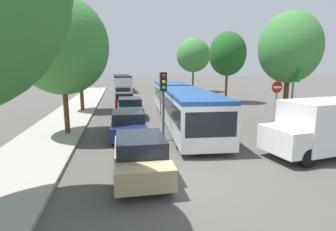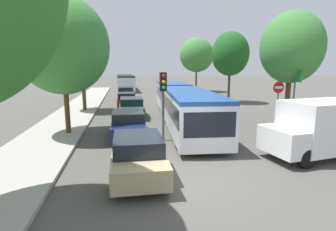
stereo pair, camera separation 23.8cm
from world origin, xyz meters
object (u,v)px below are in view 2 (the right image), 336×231
object	(u,v)px
queued_car_tan	(138,155)
tree_left_mid	(62,48)
queued_car_graphite	(126,93)
tree_left_far	(83,61)
queued_car_navy	(128,124)
tree_right_far	(197,56)
direction_sign_post	(295,86)
tree_right_near	(292,48)
white_van	(327,127)
queued_car_green	(131,107)
no_entry_sign	(278,97)
city_bus_rear	(125,82)
articulated_bus	(181,101)
tree_right_mid	(230,54)
queued_car_red	(127,100)
traffic_light	(163,91)

from	to	relation	value
queued_car_tan	tree_left_mid	size ratio (longest dim) A/B	0.56
queued_car_graphite	tree_left_far	bearing A→B (deg)	155.72
queued_car_navy	tree_right_far	xyz separation A→B (m)	(10.71, 24.62, 4.56)
tree_left_mid	tree_right_far	bearing A→B (deg)	59.60
queued_car_tan	queued_car_navy	world-z (taller)	queued_car_navy
direction_sign_post	tree_left_mid	xyz separation A→B (m)	(-12.76, 0.81, 2.04)
tree_right_near	tree_right_far	distance (m)	23.55
white_van	tree_right_far	bearing A→B (deg)	-104.47
tree_left_far	queued_car_green	bearing A→B (deg)	-40.01
tree_left_mid	no_entry_sign	bearing A→B (deg)	-1.32
city_bus_rear	direction_sign_post	world-z (taller)	direction_sign_post
articulated_bus	queued_car_green	xyz separation A→B (m)	(-3.29, 2.07, -0.63)
tree_left_far	no_entry_sign	bearing A→B (deg)	-34.10
white_van	no_entry_sign	bearing A→B (deg)	-109.07
tree_left_mid	tree_right_mid	world-z (taller)	tree_left_mid
tree_right_far	tree_right_near	bearing A→B (deg)	-92.10
queued_car_tan	tree_left_far	world-z (taller)	tree_left_far
queued_car_red	tree_left_mid	size ratio (longest dim) A/B	0.54
tree_right_mid	queued_car_green	bearing A→B (deg)	-148.42
white_van	tree_right_mid	size ratio (longest dim) A/B	0.73
city_bus_rear	queued_car_red	xyz separation A→B (m)	(-0.09, -17.99, -0.71)
white_van	tree_left_mid	distance (m)	12.85
tree_left_far	white_van	bearing A→B (deg)	-49.42
queued_car_navy	no_entry_sign	bearing A→B (deg)	-86.03
tree_left_mid	tree_left_far	world-z (taller)	tree_left_mid
articulated_bus	queued_car_navy	xyz separation A→B (m)	(-3.64, -3.69, -0.64)
queued_car_green	tree_left_far	world-z (taller)	tree_left_far
queued_car_green	queued_car_red	distance (m)	4.94
white_van	no_entry_sign	world-z (taller)	no_entry_sign
tree_left_mid	tree_right_far	distance (m)	27.54
queued_car_navy	traffic_light	distance (m)	2.66
white_van	tree_right_near	size ratio (longest dim) A/B	0.75
tree_right_near	tree_right_mid	distance (m)	10.98
queued_car_green	tree_left_far	distance (m)	5.93
tree_left_mid	direction_sign_post	bearing A→B (deg)	-3.65
traffic_light	direction_sign_post	world-z (taller)	direction_sign_post
city_bus_rear	queued_car_navy	world-z (taller)	city_bus_rear
queued_car_red	no_entry_sign	distance (m)	13.45
queued_car_navy	tree_right_mid	world-z (taller)	tree_right_mid
articulated_bus	tree_right_far	size ratio (longest dim) A/B	2.01
city_bus_rear	tree_left_mid	xyz separation A→B (m)	(-3.39, -27.81, 3.21)
traffic_light	queued_car_red	bearing A→B (deg)	-174.94
no_entry_sign	queued_car_red	bearing A→B (deg)	-138.91
tree_left_far	queued_car_tan	bearing A→B (deg)	-75.70
queued_car_red	tree_left_mid	bearing A→B (deg)	161.57
white_van	traffic_light	xyz separation A→B (m)	(-6.29, 3.41, 1.26)
queued_car_red	queued_car_tan	bearing A→B (deg)	-179.35
queued_car_red	traffic_light	world-z (taller)	traffic_light
tree_left_mid	tree_right_near	size ratio (longest dim) A/B	1.04
queued_car_navy	tree_left_far	world-z (taller)	tree_left_far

